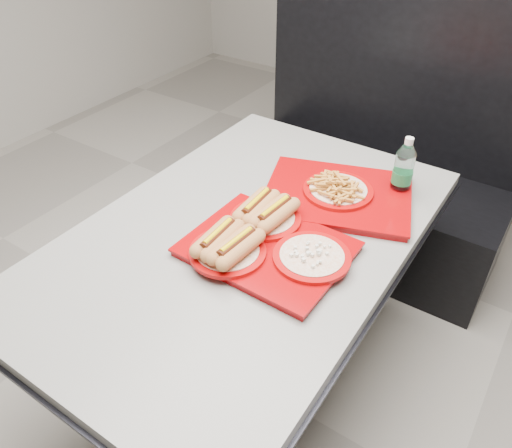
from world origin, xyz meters
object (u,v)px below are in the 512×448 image
Objects in this scene: booth_bench at (373,173)px; tray_far at (338,192)px; diner_table at (246,271)px; water_bottle at (403,171)px; tray_near at (263,240)px.

booth_bench is 0.88m from tray_far.
diner_table is 1.11m from booth_bench.
water_bottle is (0.31, -0.64, 0.44)m from booth_bench.
booth_bench is 6.43× the size of water_bottle.
tray_far is (0.06, 0.35, -0.01)m from tray_near.
tray_near reaches higher than tray_far.
booth_bench reaches higher than water_bottle.
tray_far is at bearing 63.80° from diner_table.
booth_bench is at bearing 90.00° from diner_table.
tray_near is (0.09, -1.13, 0.38)m from booth_bench.
tray_far is at bearing -78.79° from booth_bench.
tray_near is 0.36m from tray_far.
water_bottle is at bearing 55.50° from diner_table.
booth_bench is at bearing 101.21° from tray_far.
diner_table is 0.22m from tray_near.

